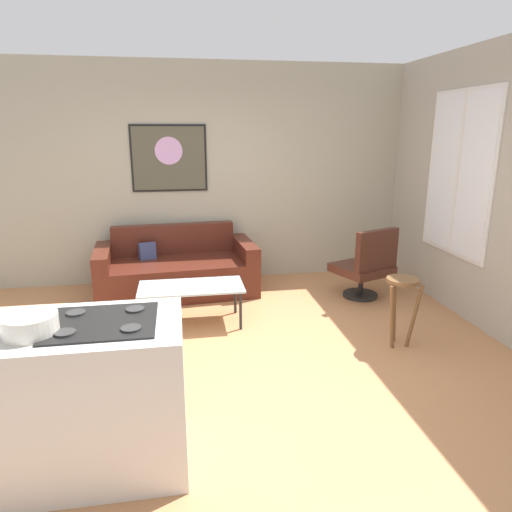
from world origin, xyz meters
name	(u,v)px	position (x,y,z in m)	size (l,w,h in m)	color
ground	(230,363)	(0.00, 0.00, -0.02)	(6.40, 6.40, 0.04)	tan
back_wall	(207,175)	(0.00, 2.42, 1.40)	(6.40, 0.05, 2.80)	#ABA792
right_wall	(498,191)	(2.62, 0.30, 1.40)	(0.05, 6.40, 2.80)	#AAA595
couch	(177,271)	(-0.45, 1.91, 0.27)	(1.97, 1.07, 0.80)	#4E2015
coffee_table	(191,289)	(-0.30, 0.88, 0.39)	(1.07, 0.53, 0.42)	silver
armchair	(367,266)	(1.78, 1.29, 0.41)	(0.76, 0.75, 0.87)	black
bar_stool	(402,296)	(1.60, 0.05, 0.50)	(0.34, 0.33, 0.66)	brown
kitchen_counter	(65,398)	(-1.09, -1.13, 0.46)	(1.38, 0.71, 0.94)	silver
mixing_bowl	(30,325)	(-1.19, -1.23, 0.97)	(0.29, 0.29, 0.11)	silver
wall_painting	(169,158)	(-0.48, 2.38, 1.62)	(0.95, 0.03, 0.83)	black
window	(459,174)	(2.59, 0.90, 1.51)	(0.03, 1.18, 1.75)	silver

